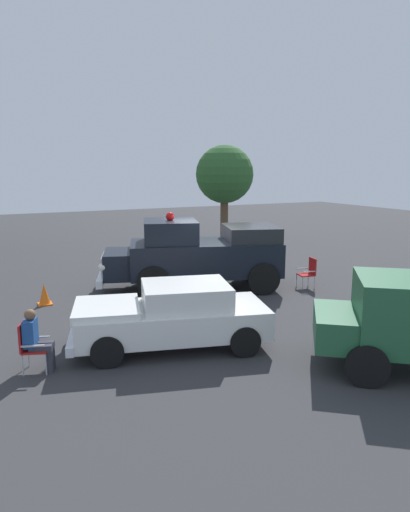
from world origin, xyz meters
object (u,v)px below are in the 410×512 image
lawn_chair_by_car (197,252)px  spectator_seated (36,338)px  classic_hot_rod (171,315)px  lawn_chair_spare (309,271)px  traffic_cone (44,294)px  vintage_fire_truck (198,254)px  lawn_chair_near_truck (29,343)px  oak_tree_left (225,175)px

lawn_chair_by_car → spectator_seated: size_ratio=0.79×
classic_hot_rod → spectator_seated: classic_hot_rod is taller
lawn_chair_spare → traffic_cone: lawn_chair_spare is taller
lawn_chair_by_car → traffic_cone: bearing=-65.8°
vintage_fire_truck → lawn_chair_near_truck: vintage_fire_truck is taller
lawn_chair_near_truck → oak_tree_left: oak_tree_left is taller
vintage_fire_truck → oak_tree_left: (-8.68, 5.71, 2.43)m
vintage_fire_truck → traffic_cone: vintage_fire_truck is taller
classic_hot_rod → lawn_chair_by_car: bearing=151.0°
lawn_chair_near_truck → lawn_chair_spare: 9.55m
vintage_fire_truck → lawn_chair_spare: bearing=65.5°
lawn_chair_near_truck → lawn_chair_by_car: (-7.49, 7.18, 0.00)m
spectator_seated → lawn_chair_by_car: bearing=136.9°
classic_hot_rod → spectator_seated: (-0.01, -2.88, -0.05)m
classic_hot_rod → spectator_seated: size_ratio=3.64×
lawn_chair_spare → vintage_fire_truck: bearing=-114.5°
lawn_chair_near_truck → spectator_seated: spectator_seated is taller
spectator_seated → classic_hot_rod: bearing=89.9°
vintage_fire_truck → classic_hot_rod: (4.34, -2.73, -0.45)m
vintage_fire_truck → oak_tree_left: bearing=146.7°
lawn_chair_near_truck → traffic_cone: (-4.64, 0.84, -0.28)m
lawn_chair_spare → traffic_cone: size_ratio=1.61×
lawn_chair_near_truck → lawn_chair_by_car: 10.38m
lawn_chair_spare → spectator_seated: bearing=-72.9°
traffic_cone → lawn_chair_by_car: bearing=114.2°
vintage_fire_truck → lawn_chair_spare: vintage_fire_truck is taller
lawn_chair_near_truck → oak_tree_left: size_ratio=0.19×
traffic_cone → spectator_seated: bearing=-8.7°
lawn_chair_near_truck → lawn_chair_spare: bearing=106.6°
classic_hot_rod → lawn_chair_near_truck: classic_hot_rod is taller
vintage_fire_truck → oak_tree_left: oak_tree_left is taller
traffic_cone → vintage_fire_truck: bearing=85.8°
traffic_cone → lawn_chair_spare: bearing=77.0°
vintage_fire_truck → classic_hot_rod: bearing=-32.2°
oak_tree_left → traffic_cone: oak_tree_left is taller
lawn_chair_by_car → traffic_cone: 6.96m
classic_hot_rod → vintage_fire_truck: bearing=147.8°
vintage_fire_truck → oak_tree_left: size_ratio=1.21×
classic_hot_rod → traffic_cone: size_ratio=7.39×
vintage_fire_truck → oak_tree_left: 10.67m
vintage_fire_truck → lawn_chair_near_truck: (4.28, -5.73, -0.61)m
lawn_chair_spare → oak_tree_left: size_ratio=0.19×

